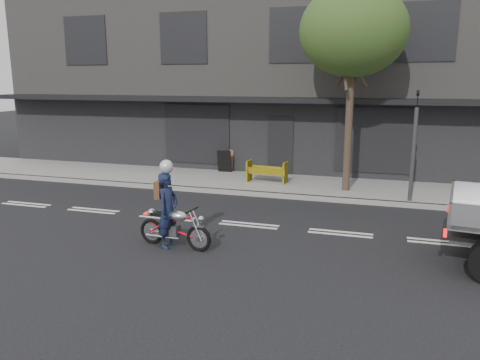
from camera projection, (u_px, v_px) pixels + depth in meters
name	position (u px, v px, depth m)	size (l,w,h in m)	color
ground	(249.00, 225.00, 12.50)	(80.00, 80.00, 0.00)	black
sidewalk	(284.00, 185.00, 16.88)	(32.00, 3.20, 0.15)	gray
kerb	(275.00, 195.00, 15.38)	(32.00, 0.20, 0.15)	gray
building_main	(314.00, 75.00, 22.21)	(26.00, 10.00, 8.00)	slate
street_tree	(353.00, 31.00, 14.68)	(3.40, 3.40, 6.74)	#382B21
traffic_light_pole	(413.00, 152.00, 14.09)	(0.12, 0.12, 3.50)	#2D2D30
motorcycle	(174.00, 226.00, 10.77)	(1.88, 0.55, 0.97)	black
rider	(168.00, 210.00, 10.73)	(0.64, 0.42, 1.75)	#141C39
construction_barrier	(266.00, 172.00, 16.68)	(1.44, 0.58, 0.81)	yellow
sandwich_board	(224.00, 161.00, 18.70)	(0.56, 0.37, 0.88)	black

